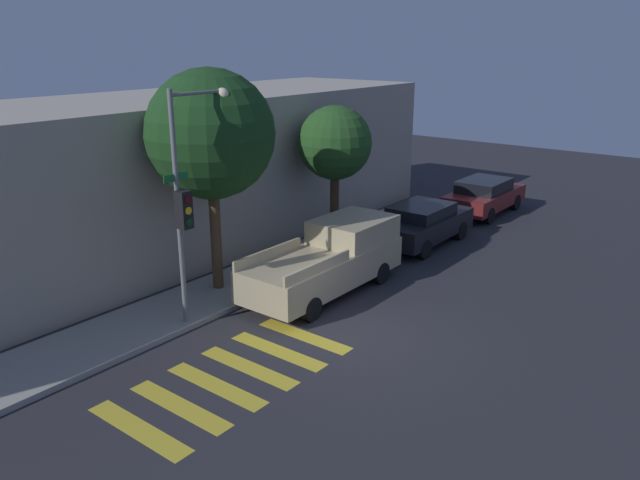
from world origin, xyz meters
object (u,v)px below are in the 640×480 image
sedan_middle (484,195)px  tree_near_corner (210,135)px  traffic_light_pole (191,181)px  pickup_truck (330,259)px  sedan_near_corner (422,223)px  tree_midblock (335,144)px

sedan_middle → tree_near_corner: 13.23m
traffic_light_pole → pickup_truck: (3.77, -1.27, -2.71)m
traffic_light_pole → pickup_truck: traffic_light_pole is taller
sedan_near_corner → sedan_middle: bearing=0.0°
sedan_middle → pickup_truck: bearing=-180.0°
sedan_middle → tree_midblock: 7.90m
traffic_light_pole → tree_midblock: 7.26m
traffic_light_pole → sedan_near_corner: bearing=-8.0°
pickup_truck → tree_midblock: size_ratio=1.09×
pickup_truck → tree_near_corner: 4.72m
tree_near_corner → sedan_near_corner: bearing=-18.0°
traffic_light_pole → sedan_middle: bearing=-5.1°
traffic_light_pole → pickup_truck: bearing=-18.6°
sedan_near_corner → tree_midblock: size_ratio=0.89×
tree_near_corner → tree_midblock: 5.55m
sedan_middle → traffic_light_pole: bearing=174.9°
sedan_middle → tree_near_corner: bearing=169.2°
tree_midblock → traffic_light_pole: bearing=-171.1°
traffic_light_pole → tree_near_corner: tree_near_corner is taller
traffic_light_pole → sedan_near_corner: size_ratio=1.36×
sedan_middle → tree_midblock: size_ratio=0.90×
traffic_light_pole → sedan_near_corner: traffic_light_pole is taller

